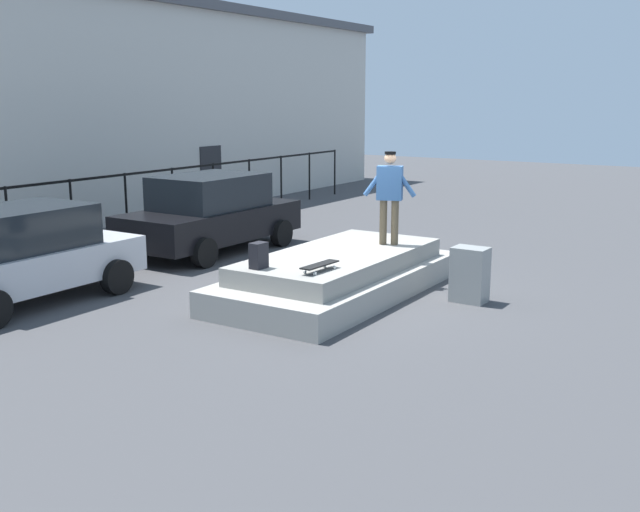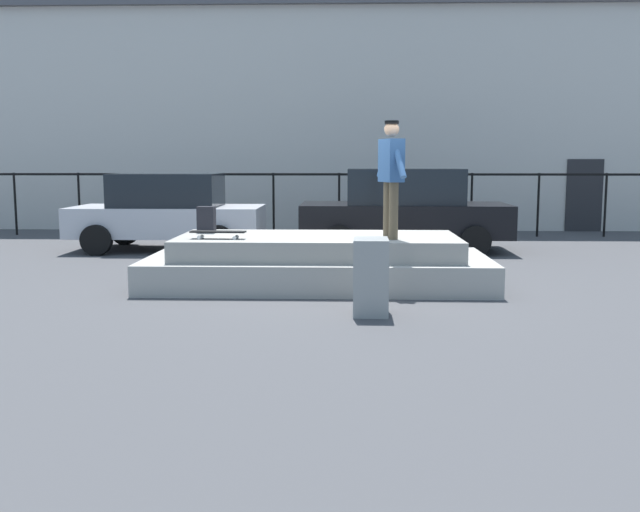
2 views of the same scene
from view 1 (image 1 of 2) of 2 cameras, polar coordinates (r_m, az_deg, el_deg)
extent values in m
plane|color=#424244|center=(13.93, 1.84, -2.60)|extent=(60.00, 60.00, 0.00)
cube|color=#9E9B93|center=(13.61, 1.50, -1.96)|extent=(5.32, 2.46, 0.45)
cube|color=gray|center=(13.52, 1.51, -0.36)|extent=(4.36, 2.02, 0.32)
cylinder|color=brown|center=(14.15, 5.73, 2.56)|extent=(0.14, 0.14, 0.85)
cylinder|color=brown|center=(14.18, 4.85, 2.60)|extent=(0.14, 0.14, 0.85)
cube|color=#33598C|center=(14.06, 5.35, 5.57)|extent=(0.38, 0.52, 0.64)
cylinder|color=#33598C|center=(14.02, 6.51, 5.59)|extent=(0.22, 0.44, 0.56)
cylinder|color=#33598C|center=(14.10, 4.19, 5.67)|extent=(0.22, 0.44, 0.56)
sphere|color=tan|center=(14.02, 5.38, 7.43)|extent=(0.22, 0.22, 0.22)
cylinder|color=black|center=(14.01, 5.39, 7.84)|extent=(0.27, 0.27, 0.05)
cube|color=black|center=(11.96, -0.01, -0.67)|extent=(0.84, 0.25, 0.02)
cylinder|color=silver|center=(12.14, 1.11, -0.87)|extent=(0.06, 0.03, 0.06)
cylinder|color=silver|center=(12.25, 0.34, -0.75)|extent=(0.06, 0.03, 0.06)
cylinder|color=silver|center=(11.71, -0.38, -1.34)|extent=(0.06, 0.03, 0.06)
cylinder|color=silver|center=(11.83, -1.17, -1.21)|extent=(0.06, 0.03, 0.06)
cube|color=black|center=(12.19, -4.71, 0.04)|extent=(0.29, 0.21, 0.43)
cube|color=#B7B7BC|center=(13.96, -21.83, -0.73)|extent=(4.11, 1.91, 0.64)
cube|color=black|center=(13.83, -22.05, 2.01)|extent=(2.26, 1.68, 0.71)
cylinder|color=black|center=(15.52, -20.05, -0.60)|extent=(0.64, 0.22, 0.64)
cylinder|color=black|center=(14.06, -15.23, -1.54)|extent=(0.64, 0.22, 0.64)
cube|color=black|center=(17.48, -8.34, 2.52)|extent=(4.49, 2.04, 0.71)
cube|color=black|center=(17.37, -8.41, 4.90)|extent=(2.48, 1.78, 0.76)
cylinder|color=black|center=(17.26, -13.88, 0.99)|extent=(0.64, 0.23, 0.64)
cylinder|color=black|center=(15.86, -8.82, 0.25)|extent=(0.64, 0.23, 0.64)
cylinder|color=black|center=(19.22, -7.88, 2.33)|extent=(0.64, 0.23, 0.64)
cylinder|color=black|center=(17.97, -2.95, 1.76)|extent=(0.64, 0.23, 0.64)
cube|color=gray|center=(13.27, 11.36, -1.41)|extent=(0.45, 0.61, 0.97)
cylinder|color=black|center=(17.61, -22.69, 2.28)|extent=(0.06, 0.06, 1.64)
cylinder|color=black|center=(18.62, -18.40, 3.08)|extent=(0.06, 0.06, 1.64)
cylinder|color=black|center=(19.74, -14.57, 3.78)|extent=(0.06, 0.06, 1.64)
cylinder|color=black|center=(20.94, -11.15, 4.39)|extent=(0.06, 0.06, 1.64)
cylinder|color=black|center=(22.20, -8.11, 4.91)|extent=(0.06, 0.06, 1.64)
cylinder|color=black|center=(23.52, -5.40, 5.37)|extent=(0.06, 0.06, 1.64)
cylinder|color=black|center=(24.89, -2.98, 5.77)|extent=(0.06, 0.06, 1.64)
cylinder|color=black|center=(26.30, -0.81, 6.12)|extent=(0.06, 0.06, 1.64)
cylinder|color=black|center=(27.75, 1.13, 6.42)|extent=(0.06, 0.06, 1.64)
cube|color=black|center=(18.53, -18.56, 5.47)|extent=(24.00, 0.04, 0.06)
cube|color=#262628|center=(24.41, -8.32, 5.96)|extent=(1.00, 0.06, 2.00)
camera|label=2|loc=(12.68, 52.53, 0.13)|focal=40.42mm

